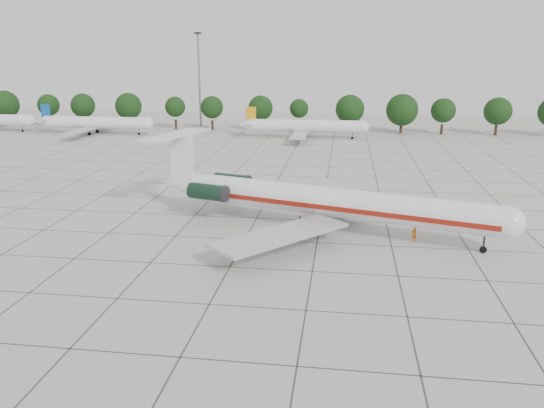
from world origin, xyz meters
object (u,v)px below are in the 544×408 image
(bg_airliner_c, at_px, (305,126))
(ground_crew, at_px, (414,234))
(bg_airliner_b, at_px, (95,123))
(main_airliner, at_px, (314,200))
(floodlight_mast, at_px, (199,74))

(bg_airliner_c, bearing_deg, ground_crew, -76.30)
(ground_crew, distance_m, bg_airliner_b, 100.38)
(ground_crew, bearing_deg, bg_airliner_b, -80.04)
(main_airliner, height_order, ground_crew, main_airliner)
(ground_crew, relative_size, bg_airliner_c, 0.06)
(main_airliner, height_order, bg_airliner_b, main_airliner)
(bg_airliner_b, distance_m, floodlight_mast, 31.49)
(main_airliner, bearing_deg, floodlight_mast, 129.78)
(ground_crew, xyz_separation_m, bg_airliner_b, (-70.82, 71.11, 2.00))
(floodlight_mast, bearing_deg, ground_crew, -61.73)
(main_airliner, height_order, floodlight_mast, floodlight_mast)
(ground_crew, height_order, bg_airliner_c, bg_airliner_c)
(bg_airliner_b, bearing_deg, floodlight_mast, 40.58)
(main_airliner, relative_size, bg_airliner_c, 1.52)
(ground_crew, bearing_deg, bg_airliner_c, -111.22)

